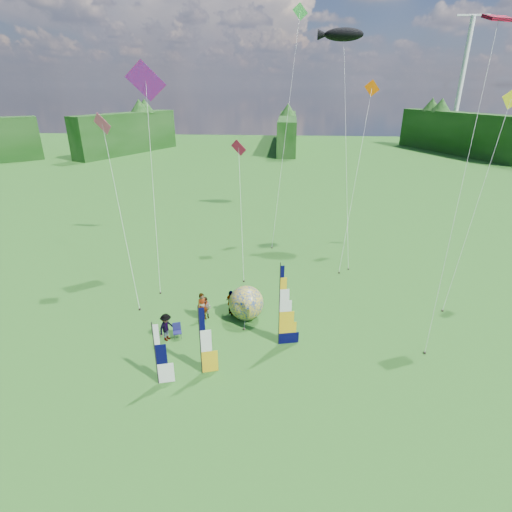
# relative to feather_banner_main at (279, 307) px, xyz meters

# --- Properties ---
(ground) EXTENTS (220.00, 220.00, 0.00)m
(ground) POSITION_rel_feather_banner_main_xyz_m (-0.35, -3.70, -2.55)
(ground) COLOR #447D33
(ground) RESTS_ON ground
(treeline_ring) EXTENTS (210.00, 210.00, 8.00)m
(treeline_ring) POSITION_rel_feather_banner_main_xyz_m (-0.35, -3.70, 1.45)
(treeline_ring) COLOR #305625
(treeline_ring) RESTS_ON ground
(turbine_right) EXTENTS (8.00, 1.20, 30.00)m
(turbine_right) POSITION_rel_feather_banner_main_xyz_m (44.65, 98.30, 12.45)
(turbine_right) COLOR silver
(turbine_right) RESTS_ON ground
(feather_banner_main) EXTENTS (1.36, 0.40, 5.10)m
(feather_banner_main) POSITION_rel_feather_banner_main_xyz_m (0.00, 0.00, 0.00)
(feather_banner_main) COLOR #050432
(feather_banner_main) RESTS_ON ground
(side_banner_left) EXTENTS (1.08, 0.41, 3.97)m
(side_banner_left) POSITION_rel_feather_banner_main_xyz_m (-3.97, -2.89, -0.57)
(side_banner_left) COLOR gold
(side_banner_left) RESTS_ON ground
(side_banner_far) EXTENTS (1.03, 0.37, 3.54)m
(side_banner_far) POSITION_rel_feather_banner_main_xyz_m (-6.03, -3.88, -0.78)
(side_banner_far) COLOR white
(side_banner_far) RESTS_ON ground
(bol_inflatable) EXTENTS (2.48, 2.48, 2.26)m
(bol_inflatable) POSITION_rel_feather_banner_main_xyz_m (-2.18, 2.70, -1.42)
(bol_inflatable) COLOR navy
(bol_inflatable) RESTS_ON ground
(spectator_a) EXTENTS (0.82, 0.73, 1.88)m
(spectator_a) POSITION_rel_feather_banner_main_xyz_m (-4.98, 2.34, -1.61)
(spectator_a) COLOR #66594C
(spectator_a) RESTS_ON ground
(spectator_b) EXTENTS (0.80, 0.52, 1.51)m
(spectator_b) POSITION_rel_feather_banner_main_xyz_m (-4.81, 2.53, -1.80)
(spectator_b) COLOR #66594C
(spectator_b) RESTS_ON ground
(spectator_c) EXTENTS (0.85, 1.21, 1.76)m
(spectator_c) POSITION_rel_feather_banner_main_xyz_m (-6.66, -0.09, -1.67)
(spectator_c) COLOR #66594C
(spectator_c) RESTS_ON ground
(spectator_d) EXTENTS (0.97, 1.07, 1.76)m
(spectator_d) POSITION_rel_feather_banner_main_xyz_m (-3.23, 3.06, -1.67)
(spectator_d) COLOR #66594C
(spectator_d) RESTS_ON ground
(camp_chair) EXTENTS (0.69, 0.69, 0.93)m
(camp_chair) POSITION_rel_feather_banner_main_xyz_m (-6.10, 0.15, -2.09)
(camp_chair) COLOR #131546
(camp_chair) RESTS_ON ground
(kite_whale) EXTENTS (6.42, 14.86, 20.06)m
(kite_whale) POSITION_rel_feather_banner_main_xyz_m (5.16, 16.25, 7.48)
(kite_whale) COLOR black
(kite_whale) RESTS_ON ground
(kite_rainbow_delta) EXTENTS (9.44, 13.43, 16.88)m
(kite_rainbow_delta) POSITION_rel_feather_banner_main_xyz_m (-9.82, 9.13, 5.89)
(kite_rainbow_delta) COLOR red
(kite_rainbow_delta) RESTS_ON ground
(kite_parafoil) EXTENTS (9.38, 12.05, 19.30)m
(kite_parafoil) POSITION_rel_feather_banner_main_xyz_m (9.98, 3.29, 7.10)
(kite_parafoil) COLOR #C50022
(kite_parafoil) RESTS_ON ground
(small_kite_red) EXTENTS (7.67, 11.62, 10.22)m
(small_kite_red) POSITION_rel_feather_banner_main_xyz_m (-3.57, 12.16, 2.56)
(small_kite_red) COLOR #D61845
(small_kite_red) RESTS_ON ground
(small_kite_orange) EXTENTS (7.68, 12.26, 15.03)m
(small_kite_orange) POSITION_rel_feather_banner_main_xyz_m (5.99, 14.56, 4.96)
(small_kite_orange) COLOR #F05700
(small_kite_orange) RESTS_ON ground
(small_kite_yellow) EXTENTS (8.00, 9.23, 14.39)m
(small_kite_yellow) POSITION_rel_feather_banner_main_xyz_m (12.97, 7.45, 4.64)
(small_kite_yellow) COLOR yellow
(small_kite_yellow) RESTS_ON ground
(small_kite_pink) EXTENTS (8.85, 10.23, 12.86)m
(small_kite_pink) POSITION_rel_feather_banner_main_xyz_m (-11.28, 6.11, 3.88)
(small_kite_pink) COLOR #F44777
(small_kite_pink) RESTS_ON ground
(small_kite_green) EXTENTS (6.31, 11.92, 21.65)m
(small_kite_green) POSITION_rel_feather_banner_main_xyz_m (-0.08, 19.50, 8.27)
(small_kite_green) COLOR #42C952
(small_kite_green) RESTS_ON ground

